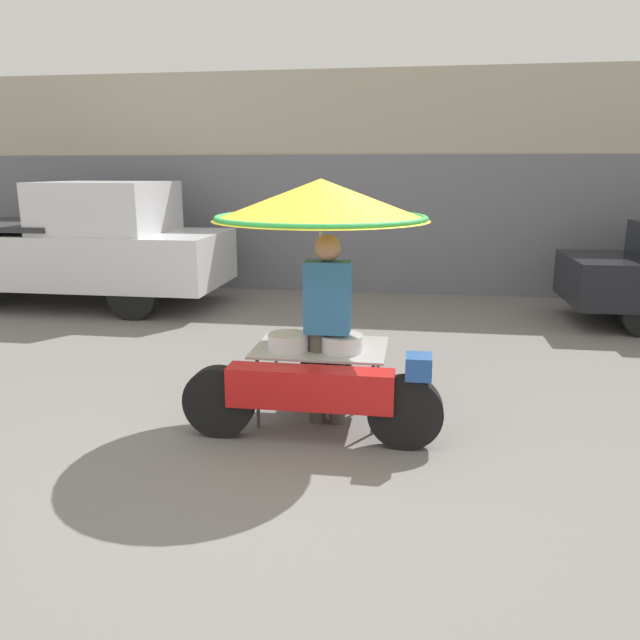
{
  "coord_description": "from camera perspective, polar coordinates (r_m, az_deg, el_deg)",
  "views": [
    {
      "loc": [
        0.88,
        -4.42,
        2.15
      ],
      "look_at": [
        0.09,
        0.73,
        0.89
      ],
      "focal_mm": 35.0,
      "sensor_mm": 36.0,
      "label": 1
    }
  ],
  "objects": [
    {
      "name": "ground_plane",
      "position": [
        4.99,
        -2.35,
        -11.94
      ],
      "size": [
        36.0,
        36.0,
        0.0
      ],
      "primitive_type": "plane",
      "color": "slate"
    },
    {
      "name": "shopfront_building",
      "position": [
        12.11,
        4.69,
        12.33
      ],
      "size": [
        28.0,
        2.06,
        3.81
      ],
      "color": "#B2A893",
      "rests_on": "ground"
    },
    {
      "name": "vendor_motorcycle_cart",
      "position": [
        5.22,
        0.01,
        7.6
      ],
      "size": [
        2.11,
        1.82,
        2.08
      ],
      "color": "black",
      "rests_on": "ground"
    },
    {
      "name": "pickup_truck",
      "position": [
        10.86,
        -21.93,
        6.25
      ],
      "size": [
        5.26,
        1.96,
        1.97
      ],
      "color": "black",
      "rests_on": "ground"
    },
    {
      "name": "vendor_person",
      "position": [
        5.25,
        0.69,
        0.01
      ],
      "size": [
        0.38,
        0.22,
        1.63
      ],
      "color": "#4C473D",
      "rests_on": "ground"
    }
  ]
}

